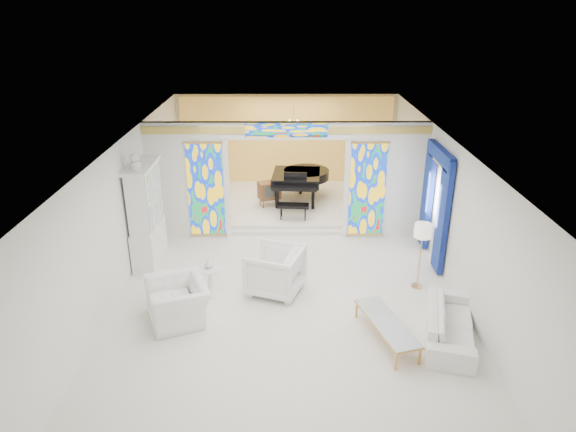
{
  "coord_description": "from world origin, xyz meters",
  "views": [
    {
      "loc": [
        -0.02,
        -10.23,
        5.67
      ],
      "look_at": [
        0.03,
        0.2,
        1.3
      ],
      "focal_mm": 32.0,
      "sensor_mm": 36.0,
      "label": 1
    }
  ],
  "objects_px": {
    "coffee_table": "(387,323)",
    "tv_console": "(269,190)",
    "grand_piano": "(301,177)",
    "sofa": "(450,324)",
    "armchair_left": "(178,301)",
    "armchair_right": "(275,271)",
    "china_cabinet": "(146,215)"
  },
  "relations": [
    {
      "from": "armchair_left",
      "to": "coffee_table",
      "type": "relative_size",
      "value": 0.67
    },
    {
      "from": "coffee_table",
      "to": "tv_console",
      "type": "bearing_deg",
      "value": 110.16
    },
    {
      "from": "armchair_right",
      "to": "sofa",
      "type": "bearing_deg",
      "value": 82.7
    },
    {
      "from": "armchair_right",
      "to": "grand_piano",
      "type": "relative_size",
      "value": 0.41
    },
    {
      "from": "china_cabinet",
      "to": "sofa",
      "type": "bearing_deg",
      "value": -26.38
    },
    {
      "from": "sofa",
      "to": "armchair_right",
      "type": "bearing_deg",
      "value": 78.0
    },
    {
      "from": "sofa",
      "to": "tv_console",
      "type": "distance_m",
      "value": 7.06
    },
    {
      "from": "armchair_left",
      "to": "tv_console",
      "type": "bearing_deg",
      "value": 141.9
    },
    {
      "from": "china_cabinet",
      "to": "armchair_left",
      "type": "bearing_deg",
      "value": -65.0
    },
    {
      "from": "china_cabinet",
      "to": "sofa",
      "type": "xyz_separation_m",
      "value": [
        6.17,
        -3.06,
        -0.87
      ]
    },
    {
      "from": "sofa",
      "to": "coffee_table",
      "type": "xyz_separation_m",
      "value": [
        -1.17,
        -0.05,
        0.05
      ]
    },
    {
      "from": "sofa",
      "to": "coffee_table",
      "type": "distance_m",
      "value": 1.17
    },
    {
      "from": "armchair_right",
      "to": "sofa",
      "type": "height_order",
      "value": "armchair_right"
    },
    {
      "from": "armchair_right",
      "to": "tv_console",
      "type": "distance_m",
      "value": 4.52
    },
    {
      "from": "coffee_table",
      "to": "grand_piano",
      "type": "height_order",
      "value": "grand_piano"
    },
    {
      "from": "china_cabinet",
      "to": "grand_piano",
      "type": "relative_size",
      "value": 1.03
    },
    {
      "from": "sofa",
      "to": "tv_console",
      "type": "relative_size",
      "value": 2.88
    },
    {
      "from": "armchair_left",
      "to": "sofa",
      "type": "height_order",
      "value": "armchair_left"
    },
    {
      "from": "armchair_right",
      "to": "coffee_table",
      "type": "xyz_separation_m",
      "value": [
        2.04,
        -1.7,
        -0.14
      ]
    },
    {
      "from": "china_cabinet",
      "to": "grand_piano",
      "type": "distance_m",
      "value": 5.11
    },
    {
      "from": "china_cabinet",
      "to": "sofa",
      "type": "height_order",
      "value": "china_cabinet"
    },
    {
      "from": "armchair_left",
      "to": "sofa",
      "type": "distance_m",
      "value": 5.07
    },
    {
      "from": "armchair_right",
      "to": "grand_piano",
      "type": "distance_m",
      "value": 5.05
    },
    {
      "from": "china_cabinet",
      "to": "coffee_table",
      "type": "bearing_deg",
      "value": -31.86
    },
    {
      "from": "sofa",
      "to": "tv_console",
      "type": "xyz_separation_m",
      "value": [
        -3.44,
        6.16,
        0.34
      ]
    },
    {
      "from": "sofa",
      "to": "grand_piano",
      "type": "xyz_separation_m",
      "value": [
        -2.53,
        6.64,
        0.58
      ]
    },
    {
      "from": "sofa",
      "to": "grand_piano",
      "type": "bearing_deg",
      "value": 36.03
    },
    {
      "from": "sofa",
      "to": "armchair_left",
      "type": "bearing_deg",
      "value": 98.04
    },
    {
      "from": "armchair_left",
      "to": "tv_console",
      "type": "relative_size",
      "value": 1.68
    },
    {
      "from": "armchair_right",
      "to": "grand_piano",
      "type": "height_order",
      "value": "grand_piano"
    },
    {
      "from": "china_cabinet",
      "to": "tv_console",
      "type": "height_order",
      "value": "china_cabinet"
    },
    {
      "from": "armchair_right",
      "to": "coffee_table",
      "type": "bearing_deg",
      "value": 70.14
    }
  ]
}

